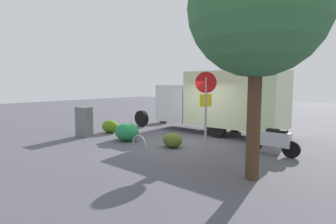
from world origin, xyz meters
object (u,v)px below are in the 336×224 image
(box_truck_near, at_px, (218,100))
(stop_sign, at_px, (206,99))
(motorcycle, at_px, (273,140))
(street_tree, at_px, (258,7))
(utility_cabinet, at_px, (84,122))
(bike_rack_hoop, at_px, (139,145))

(box_truck_near, distance_m, stop_sign, 3.57)
(motorcycle, xyz_separation_m, stop_sign, (2.15, 0.82, 1.37))
(street_tree, xyz_separation_m, utility_cabinet, (8.07, -0.71, -3.53))
(motorcycle, distance_m, bike_rack_hoop, 4.91)
(box_truck_near, bearing_deg, bike_rack_hoop, 77.42)
(motorcycle, distance_m, stop_sign, 2.67)
(box_truck_near, relative_size, street_tree, 1.36)
(street_tree, relative_size, bike_rack_hoop, 6.96)
(box_truck_near, bearing_deg, stop_sign, 113.10)
(stop_sign, relative_size, bike_rack_hoop, 3.34)
(street_tree, bearing_deg, motorcycle, -84.88)
(box_truck_near, relative_size, stop_sign, 2.84)
(stop_sign, height_order, utility_cabinet, stop_sign)
(motorcycle, bearing_deg, box_truck_near, -33.77)
(motorcycle, distance_m, street_tree, 4.56)
(box_truck_near, bearing_deg, street_tree, 127.98)
(street_tree, bearing_deg, bike_rack_hoop, -10.96)
(street_tree, distance_m, bike_rack_hoop, 6.45)
(street_tree, xyz_separation_m, bike_rack_hoop, (4.81, -0.93, -4.21))
(box_truck_near, height_order, street_tree, street_tree)
(motorcycle, height_order, stop_sign, stop_sign)
(utility_cabinet, bearing_deg, box_truck_near, -134.97)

